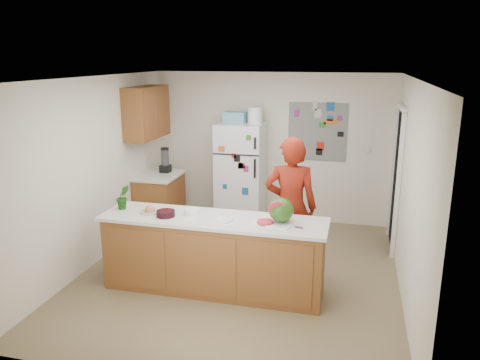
% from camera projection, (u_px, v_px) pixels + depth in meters
% --- Properties ---
extents(floor, '(4.00, 4.50, 0.02)m').
position_uv_depth(floor, '(240.00, 274.00, 6.13)').
color(floor, brown).
rests_on(floor, ground).
extents(wall_back, '(4.00, 0.02, 2.50)m').
position_uv_depth(wall_back, '(272.00, 147.00, 7.92)').
color(wall_back, beige).
rests_on(wall_back, ground).
extents(wall_left, '(0.02, 4.50, 2.50)m').
position_uv_depth(wall_left, '(95.00, 171.00, 6.27)').
color(wall_left, beige).
rests_on(wall_left, ground).
extents(wall_right, '(0.02, 4.50, 2.50)m').
position_uv_depth(wall_right, '(410.00, 192.00, 5.33)').
color(wall_right, beige).
rests_on(wall_right, ground).
extents(ceiling, '(4.00, 4.50, 0.02)m').
position_uv_depth(ceiling, '(240.00, 77.00, 5.48)').
color(ceiling, white).
rests_on(ceiling, wall_back).
extents(doorway, '(0.03, 0.85, 2.04)m').
position_uv_depth(doorway, '(397.00, 180.00, 6.76)').
color(doorway, black).
rests_on(doorway, ground).
extents(peninsula_base, '(2.60, 0.62, 0.88)m').
position_uv_depth(peninsula_base, '(213.00, 256.00, 5.59)').
color(peninsula_base, brown).
rests_on(peninsula_base, floor).
extents(peninsula_top, '(2.68, 0.70, 0.04)m').
position_uv_depth(peninsula_top, '(213.00, 219.00, 5.47)').
color(peninsula_top, silver).
rests_on(peninsula_top, peninsula_base).
extents(side_counter_base, '(0.60, 0.80, 0.86)m').
position_uv_depth(side_counter_base, '(160.00, 202.00, 7.68)').
color(side_counter_base, brown).
rests_on(side_counter_base, floor).
extents(side_counter_top, '(0.64, 0.84, 0.04)m').
position_uv_depth(side_counter_top, '(159.00, 175.00, 7.56)').
color(side_counter_top, silver).
rests_on(side_counter_top, side_counter_base).
extents(upper_cabinets, '(0.35, 1.00, 0.80)m').
position_uv_depth(upper_cabinets, '(147.00, 112.00, 7.28)').
color(upper_cabinets, brown).
rests_on(upper_cabinets, wall_left).
extents(refrigerator, '(0.75, 0.70, 1.70)m').
position_uv_depth(refrigerator, '(241.00, 174.00, 7.77)').
color(refrigerator, silver).
rests_on(refrigerator, floor).
extents(fridge_top_bin, '(0.35, 0.28, 0.18)m').
position_uv_depth(fridge_top_bin, '(235.00, 117.00, 7.56)').
color(fridge_top_bin, '#5999B2').
rests_on(fridge_top_bin, refrigerator).
extents(photo_collage, '(0.95, 0.01, 0.95)m').
position_uv_depth(photo_collage, '(317.00, 132.00, 7.65)').
color(photo_collage, slate).
rests_on(photo_collage, wall_back).
extents(person, '(0.70, 0.49, 1.81)m').
position_uv_depth(person, '(291.00, 207.00, 5.88)').
color(person, maroon).
rests_on(person, floor).
extents(blender_appliance, '(0.13, 0.13, 0.38)m').
position_uv_depth(blender_appliance, '(165.00, 161.00, 7.65)').
color(blender_appliance, black).
rests_on(blender_appliance, side_counter_top).
extents(cutting_board, '(0.51, 0.44, 0.01)m').
position_uv_depth(cutting_board, '(275.00, 222.00, 5.30)').
color(cutting_board, silver).
rests_on(cutting_board, peninsula_top).
extents(watermelon, '(0.28, 0.28, 0.28)m').
position_uv_depth(watermelon, '(281.00, 210.00, 5.26)').
color(watermelon, '#1A5510').
rests_on(watermelon, cutting_board).
extents(watermelon_slice, '(0.18, 0.18, 0.02)m').
position_uv_depth(watermelon_slice, '(265.00, 222.00, 5.27)').
color(watermelon_slice, '#E51F44').
rests_on(watermelon_slice, cutting_board).
extents(cherry_bowl, '(0.24, 0.24, 0.07)m').
position_uv_depth(cherry_bowl, '(166.00, 213.00, 5.51)').
color(cherry_bowl, black).
rests_on(cherry_bowl, peninsula_top).
extents(white_bowl, '(0.19, 0.19, 0.06)m').
position_uv_depth(white_bowl, '(192.00, 211.00, 5.60)').
color(white_bowl, white).
rests_on(white_bowl, peninsula_top).
extents(cobalt_bowl, '(0.15, 0.15, 0.05)m').
position_uv_depth(cobalt_bowl, '(168.00, 215.00, 5.49)').
color(cobalt_bowl, '#010258').
rests_on(cobalt_bowl, peninsula_top).
extents(plate, '(0.28, 0.28, 0.02)m').
position_uv_depth(plate, '(150.00, 212.00, 5.64)').
color(plate, beige).
rests_on(plate, peninsula_top).
extents(paper_towel, '(0.23, 0.22, 0.02)m').
position_uv_depth(paper_towel, '(223.00, 220.00, 5.36)').
color(paper_towel, white).
rests_on(paper_towel, peninsula_top).
extents(keys, '(0.10, 0.06, 0.01)m').
position_uv_depth(keys, '(298.00, 228.00, 5.13)').
color(keys, slate).
rests_on(keys, peninsula_top).
extents(potted_plant, '(0.21, 0.21, 0.30)m').
position_uv_depth(potted_plant, '(123.00, 197.00, 5.75)').
color(potted_plant, '#133F11').
rests_on(potted_plant, peninsula_top).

